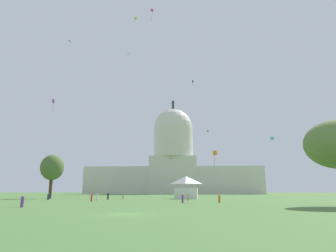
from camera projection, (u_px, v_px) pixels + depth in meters
name	position (u px, v px, depth m)	size (l,w,h in m)	color
ground_plane	(125.00, 214.00, 26.83)	(800.00, 800.00, 0.00)	#4C7538
capitol_building	(173.00, 163.00, 206.94)	(120.77, 27.76, 67.05)	beige
event_tent	(186.00, 187.00, 80.08)	(6.75, 4.84, 6.09)	white
tree_west_near	(52.00, 168.00, 84.24)	(8.40, 8.60, 12.30)	#42301E
person_orange_mid_center	(219.00, 199.00, 54.21)	(0.62, 0.62, 1.48)	orange
person_red_edge_east	(92.00, 198.00, 59.71)	(0.36, 0.36, 1.61)	red
person_purple_aisle_center	(22.00, 202.00, 38.76)	(0.58, 0.58, 1.57)	#703D93
person_tan_front_right	(188.00, 197.00, 66.64)	(0.57, 0.57, 1.56)	tan
person_navy_lawn_far_right	(48.00, 197.00, 70.59)	(0.48, 0.48, 1.65)	navy
person_purple_edge_west	(183.00, 199.00, 53.22)	(0.49, 0.49, 1.61)	#703D93
person_black_back_right	(108.00, 196.00, 73.89)	(0.50, 0.50, 1.76)	black
person_white_near_tree_west	(97.00, 197.00, 64.39)	(0.55, 0.55, 1.64)	silver
person_tan_mid_right	(123.00, 196.00, 75.94)	(0.54, 0.54, 1.57)	tan
kite_violet_mid	(53.00, 102.00, 94.85)	(0.92, 0.33, 3.71)	purple
kite_black_high	(193.00, 82.00, 137.40)	(0.72, 0.51, 2.63)	black
kite_lime_high	(136.00, 18.00, 99.58)	(1.01, 0.68, 1.17)	#8CD133
kite_magenta_high	(152.00, 12.00, 89.43)	(0.89, 0.33, 4.04)	#D1339E
kite_pink_high	(128.00, 54.00, 120.87)	(1.46, 1.08, 0.22)	pink
kite_green_mid	(208.00, 131.00, 157.96)	(1.12, 1.11, 0.88)	green
kite_blue_high	(69.00, 43.00, 111.21)	(1.27, 1.81, 3.57)	blue
kite_cyan_mid	(272.00, 138.00, 92.14)	(1.06, 1.07, 0.89)	#33BCDB
kite_red_mid	(171.00, 159.00, 156.50)	(1.88, 1.13, 0.30)	red
kite_orange_low	(215.00, 155.00, 61.59)	(0.99, 0.35, 3.60)	orange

